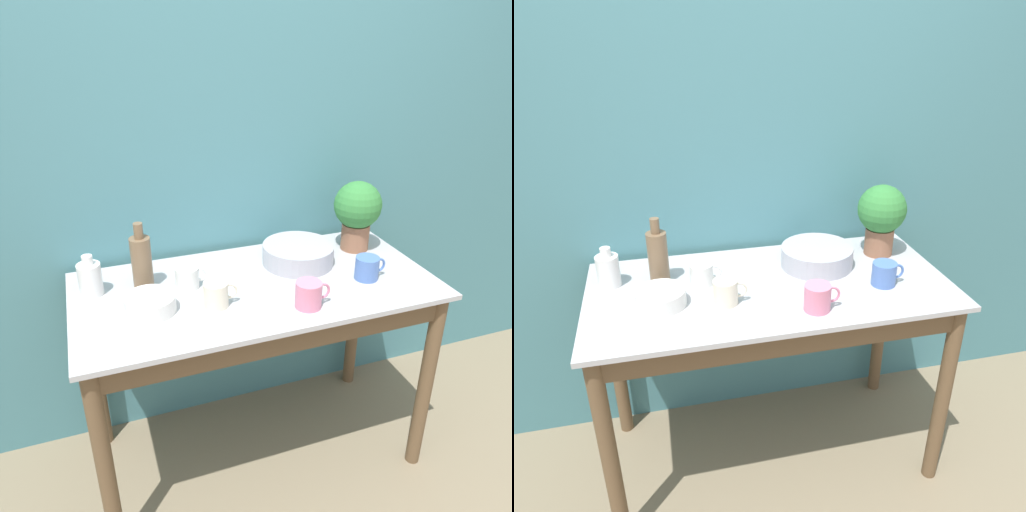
{
  "view_description": "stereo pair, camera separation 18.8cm",
  "coord_description": "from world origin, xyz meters",
  "views": [
    {
      "loc": [
        -0.58,
        -1.25,
        1.82
      ],
      "look_at": [
        0.0,
        0.34,
        1.0
      ],
      "focal_mm": 35.0,
      "sensor_mm": 36.0,
      "label": 1
    },
    {
      "loc": [
        -0.4,
        -1.31,
        1.82
      ],
      "look_at": [
        0.0,
        0.34,
        1.0
      ],
      "focal_mm": 35.0,
      "sensor_mm": 36.0,
      "label": 2
    }
  ],
  "objects": [
    {
      "name": "bottle_tall",
      "position": [
        -0.41,
        0.46,
        0.99
      ],
      "size": [
        0.08,
        0.08,
        0.27
      ],
      "color": "brown",
      "rests_on": "counter_table"
    },
    {
      "name": "counter_table",
      "position": [
        0.0,
        0.32,
        0.71
      ],
      "size": [
        1.39,
        0.69,
        0.88
      ],
      "color": "brown",
      "rests_on": "ground_plane"
    },
    {
      "name": "wall_back",
      "position": [
        0.0,
        0.74,
        1.2
      ],
      "size": [
        6.0,
        0.05,
        2.4
      ],
      "color": "teal",
      "rests_on": "ground_plane"
    },
    {
      "name": "potted_plant",
      "position": [
        0.52,
        0.5,
        1.06
      ],
      "size": [
        0.21,
        0.21,
        0.31
      ],
      "color": "#8C5B42",
      "rests_on": "counter_table"
    },
    {
      "name": "mug_white",
      "position": [
        -0.25,
        0.41,
        0.92
      ],
      "size": [
        0.12,
        0.09,
        0.08
      ],
      "color": "white",
      "rests_on": "counter_table"
    },
    {
      "name": "mug_pink",
      "position": [
        0.12,
        0.12,
        0.93
      ],
      "size": [
        0.13,
        0.1,
        0.1
      ],
      "color": "pink",
      "rests_on": "counter_table"
    },
    {
      "name": "mug_blue",
      "position": [
        0.43,
        0.24,
        0.92
      ],
      "size": [
        0.13,
        0.09,
        0.09
      ],
      "color": "#4C70B7",
      "rests_on": "counter_table"
    },
    {
      "name": "mug_cream",
      "position": [
        -0.19,
        0.24,
        0.92
      ],
      "size": [
        0.13,
        0.09,
        0.09
      ],
      "color": "beige",
      "rests_on": "counter_table"
    },
    {
      "name": "bowl_small_enamel_white",
      "position": [
        -0.42,
        0.28,
        0.91
      ],
      "size": [
        0.18,
        0.18,
        0.06
      ],
      "color": "silver",
      "rests_on": "counter_table"
    },
    {
      "name": "bowl_wash_large",
      "position": [
        0.23,
        0.45,
        0.92
      ],
      "size": [
        0.3,
        0.3,
        0.08
      ],
      "color": "#A8A8B2",
      "rests_on": "counter_table"
    },
    {
      "name": "bottle_short",
      "position": [
        -0.6,
        0.48,
        0.94
      ],
      "size": [
        0.09,
        0.09,
        0.16
      ],
      "color": "white",
      "rests_on": "counter_table"
    }
  ]
}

